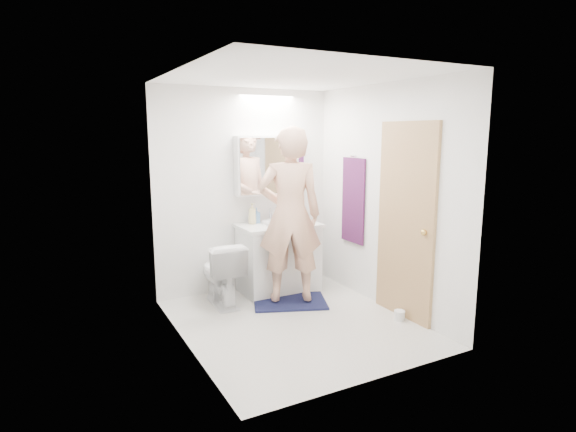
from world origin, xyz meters
TOP-DOWN VIEW (x-y plane):
  - floor at (0.00, 0.00)m, footprint 2.50×2.50m
  - ceiling at (0.00, 0.00)m, footprint 2.50×2.50m
  - wall_back at (0.00, 1.25)m, footprint 2.50×0.00m
  - wall_front at (0.00, -1.25)m, footprint 2.50×0.00m
  - wall_left at (-1.10, 0.00)m, footprint 0.00×2.50m
  - wall_right at (1.10, 0.00)m, footprint 0.00×2.50m
  - vanity_cabinet at (0.30, 0.96)m, footprint 0.90×0.55m
  - countertop at (0.30, 0.96)m, footprint 0.95×0.58m
  - sink_basin at (0.30, 0.99)m, footprint 0.36×0.36m
  - faucet at (0.30, 1.19)m, footprint 0.02×0.02m
  - medicine_cabinet at (0.30, 1.18)m, footprint 0.88×0.14m
  - mirror_panel at (0.30, 1.10)m, footprint 0.84×0.01m
  - toilet at (-0.47, 0.85)m, footprint 0.43×0.72m
  - bath_rug at (0.22, 0.52)m, footprint 0.95×0.81m
  - person at (0.22, 0.52)m, footprint 0.82×0.68m
  - door at (1.08, -0.35)m, footprint 0.04×0.80m
  - door_knob at (1.04, -0.65)m, footprint 0.06×0.06m
  - towel at (1.08, 0.55)m, footprint 0.02×0.42m
  - towel_hook at (1.07, 0.55)m, footprint 0.07×0.02m
  - soap_bottle_a at (0.03, 1.11)m, footprint 0.13×0.13m
  - soap_bottle_b at (0.10, 1.15)m, footprint 0.11×0.11m
  - toothbrush_cup at (0.48, 1.12)m, footprint 0.11×0.11m
  - toilet_paper_roll at (0.97, -0.44)m, footprint 0.11×0.11m

SIDE VIEW (x-z plane):
  - floor at x=0.00m, z-range 0.00..0.00m
  - bath_rug at x=0.22m, z-range 0.00..0.02m
  - toilet_paper_roll at x=0.97m, z-range 0.00..0.10m
  - toilet at x=-0.47m, z-range 0.00..0.72m
  - vanity_cabinet at x=0.30m, z-range 0.00..0.78m
  - countertop at x=0.30m, z-range 0.78..0.82m
  - sink_basin at x=0.30m, z-range 0.82..0.85m
  - toothbrush_cup at x=0.48m, z-range 0.82..0.91m
  - faucet at x=0.30m, z-range 0.82..0.98m
  - soap_bottle_b at x=0.10m, z-range 0.82..1.00m
  - soap_bottle_a at x=0.03m, z-range 0.82..1.07m
  - door_knob at x=1.04m, z-range 0.92..0.98m
  - door at x=1.08m, z-range 0.00..2.00m
  - person at x=0.22m, z-range 0.05..1.96m
  - towel at x=1.08m, z-range 0.60..1.60m
  - wall_back at x=0.00m, z-range -0.05..2.45m
  - wall_front at x=0.00m, z-range -0.05..2.45m
  - wall_left at x=-1.10m, z-range -0.05..2.45m
  - wall_right at x=1.10m, z-range -0.05..2.45m
  - medicine_cabinet at x=0.30m, z-range 1.15..1.85m
  - mirror_panel at x=0.30m, z-range 1.17..1.83m
  - towel_hook at x=1.07m, z-range 1.61..1.63m
  - ceiling at x=0.00m, z-range 2.40..2.40m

